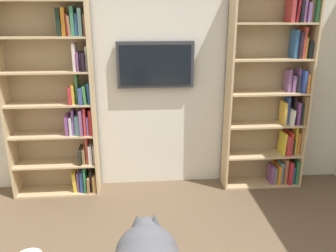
# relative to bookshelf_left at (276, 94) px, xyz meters

# --- Properties ---
(wall_back) EXTENTS (4.52, 0.06, 2.70)m
(wall_back) POSITION_rel_bookshelf_left_xyz_m (1.29, -0.17, 0.27)
(wall_back) COLOR silver
(wall_back) RESTS_ON ground
(bookshelf_left) EXTENTS (0.90, 0.28, 2.22)m
(bookshelf_left) POSITION_rel_bookshelf_left_xyz_m (0.00, 0.00, 0.00)
(bookshelf_left) COLOR tan
(bookshelf_left) RESTS_ON ground
(bookshelf_right) EXTENTS (0.92, 0.28, 2.07)m
(bookshelf_right) POSITION_rel_bookshelf_left_xyz_m (2.34, -0.00, -0.07)
(bookshelf_right) COLOR tan
(bookshelf_right) RESTS_ON ground
(wall_mounted_tv) EXTENTS (0.83, 0.07, 0.49)m
(wall_mounted_tv) POSITION_rel_bookshelf_left_xyz_m (1.34, -0.08, 0.33)
(wall_mounted_tv) COLOR #333338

